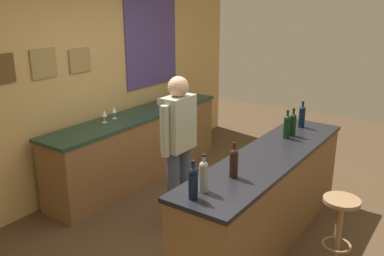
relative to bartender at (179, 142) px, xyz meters
name	(u,v)px	position (x,y,z in m)	size (l,w,h in m)	color
ground_plane	(230,226)	(0.25, -0.49, -0.94)	(10.00, 10.00, 0.00)	#4C3823
back_wall	(93,76)	(0.27, 1.54, 0.48)	(6.00, 0.09, 2.80)	tan
bar_counter	(266,198)	(0.25, -0.89, -0.47)	(2.61, 0.60, 0.92)	brown
side_counter	(139,146)	(0.65, 1.16, -0.48)	(2.84, 0.56, 0.90)	brown
bartender	(179,142)	(0.00, 0.00, 0.00)	(0.52, 0.21, 1.62)	#384766
bar_stool	(339,221)	(0.21, -1.62, -0.48)	(0.32, 0.32, 0.68)	olive
wine_bottle_a	(193,182)	(-0.91, -0.81, 0.12)	(0.07, 0.07, 0.31)	black
wine_bottle_b	(204,175)	(-0.76, -0.81, 0.12)	(0.07, 0.07, 0.31)	#999E99
wine_bottle_c	(234,162)	(-0.40, -0.87, 0.12)	(0.07, 0.07, 0.31)	black
wine_bottle_d	(287,126)	(0.80, -0.83, 0.12)	(0.07, 0.07, 0.31)	black
wine_bottle_e	(293,124)	(0.91, -0.86, 0.12)	(0.07, 0.07, 0.31)	black
wine_bottle_f	(302,116)	(1.27, -0.82, 0.12)	(0.07, 0.07, 0.31)	black
wine_glass_a	(104,114)	(0.13, 1.23, 0.07)	(0.07, 0.07, 0.16)	silver
wine_glass_b	(114,110)	(0.32, 1.25, 0.07)	(0.07, 0.07, 0.16)	silver
coffee_mug	(160,101)	(1.19, 1.23, 0.01)	(0.13, 0.08, 0.09)	silver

